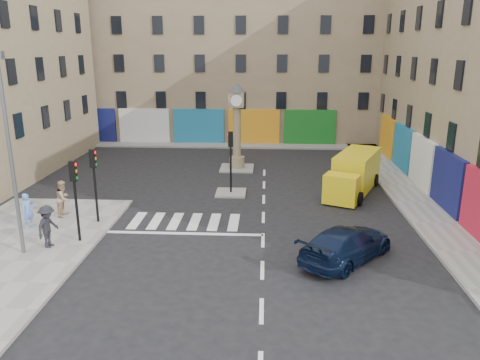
# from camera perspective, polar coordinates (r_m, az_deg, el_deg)

# --- Properties ---
(ground) EXTENTS (120.00, 120.00, 0.00)m
(ground) POSITION_cam_1_polar(r_m,az_deg,el_deg) (20.87, 2.79, -8.44)
(ground) COLOR black
(ground) RESTS_ON ground
(sidewalk_right) EXTENTS (2.60, 30.00, 0.15)m
(sidewalk_right) POSITION_cam_1_polar(r_m,az_deg,el_deg) (31.46, 19.00, -0.69)
(sidewalk_right) COLOR gray
(sidewalk_right) RESTS_ON ground
(sidewalk_far) EXTENTS (32.00, 2.40, 0.15)m
(sidewalk_far) POSITION_cam_1_polar(r_m,az_deg,el_deg) (42.28, -2.40, 4.30)
(sidewalk_far) COLOR gray
(sidewalk_far) RESTS_ON ground
(island_near) EXTENTS (1.80, 1.80, 0.12)m
(island_near) POSITION_cam_1_polar(r_m,az_deg,el_deg) (28.41, -1.12, -1.57)
(island_near) COLOR gray
(island_near) RESTS_ON ground
(island_far) EXTENTS (2.40, 2.40, 0.12)m
(island_far) POSITION_cam_1_polar(r_m,az_deg,el_deg) (34.16, -0.37, 1.46)
(island_far) COLOR gray
(island_far) RESTS_ON ground
(building_far) EXTENTS (32.00, 10.00, 17.00)m
(building_far) POSITION_cam_1_polar(r_m,az_deg,el_deg) (47.18, -1.83, 15.82)
(building_far) COLOR #8D775E
(building_far) RESTS_ON ground
(traffic_light_left_near) EXTENTS (0.28, 0.22, 3.70)m
(traffic_light_left_near) POSITION_cam_1_polar(r_m,az_deg,el_deg) (21.79, -19.50, -0.96)
(traffic_light_left_near) COLOR black
(traffic_light_left_near) RESTS_ON sidewalk_left
(traffic_light_left_far) EXTENTS (0.28, 0.22, 3.70)m
(traffic_light_left_far) POSITION_cam_1_polar(r_m,az_deg,el_deg) (23.93, -17.36, 0.71)
(traffic_light_left_far) COLOR black
(traffic_light_left_far) RESTS_ON sidewalk_left
(traffic_light_island) EXTENTS (0.28, 0.22, 3.70)m
(traffic_light_island) POSITION_cam_1_polar(r_m,az_deg,el_deg) (27.75, -1.14, 3.42)
(traffic_light_island) COLOR black
(traffic_light_island) RESTS_ON island_near
(lamp_post) EXTENTS (0.50, 0.25, 8.30)m
(lamp_post) POSITION_cam_1_polar(r_m,az_deg,el_deg) (20.90, -26.32, 3.75)
(lamp_post) COLOR #595B60
(lamp_post) RESTS_ON sidewalk_left
(clock_pillar) EXTENTS (1.20, 1.20, 6.10)m
(clock_pillar) POSITION_cam_1_polar(r_m,az_deg,el_deg) (33.45, -0.38, 7.25)
(clock_pillar) COLOR #907B5E
(clock_pillar) RESTS_ON island_far
(navy_sedan) EXTENTS (4.78, 5.05, 1.44)m
(navy_sedan) POSITION_cam_1_polar(r_m,az_deg,el_deg) (20.10, 12.84, -7.61)
(navy_sedan) COLOR black
(navy_sedan) RESTS_ON ground
(yellow_van) EXTENTS (4.36, 6.67, 2.35)m
(yellow_van) POSITION_cam_1_polar(r_m,az_deg,el_deg) (29.40, 13.74, 0.81)
(yellow_van) COLOR yellow
(yellow_van) RESTS_ON ground
(pedestrian_blue) EXTENTS (0.63, 0.75, 1.74)m
(pedestrian_blue) POSITION_cam_1_polar(r_m,az_deg,el_deg) (24.69, -24.44, -3.45)
(pedestrian_blue) COLOR #638EE3
(pedestrian_blue) RESTS_ON sidewalk_left
(pedestrian_tan) EXTENTS (0.71, 0.91, 1.88)m
(pedestrian_tan) POSITION_cam_1_polar(r_m,az_deg,el_deg) (25.76, -20.73, -2.10)
(pedestrian_tan) COLOR tan
(pedestrian_tan) RESTS_ON sidewalk_left
(pedestrian_dark) EXTENTS (0.94, 1.34, 1.90)m
(pedestrian_dark) POSITION_cam_1_polar(r_m,az_deg,el_deg) (22.03, -22.39, -5.26)
(pedestrian_dark) COLOR black
(pedestrian_dark) RESTS_ON sidewalk_left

